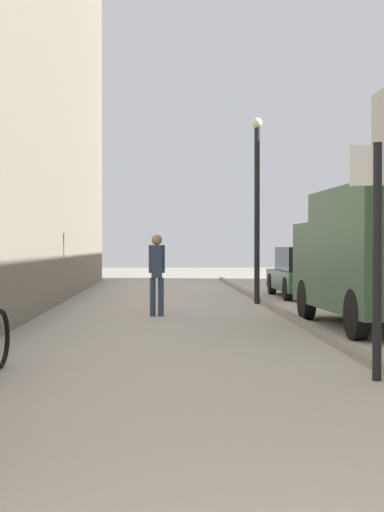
# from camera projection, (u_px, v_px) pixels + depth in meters

# --- Properties ---
(ground_plane) EXTENTS (80.00, 80.00, 0.00)m
(ground_plane) POSITION_uv_depth(u_px,v_px,m) (218.00, 329.00, 13.76)
(ground_plane) COLOR #A8A093
(kerb_strip) EXTENTS (0.16, 40.00, 0.12)m
(kerb_strip) POSITION_uv_depth(u_px,v_px,m) (306.00, 325.00, 13.82)
(kerb_strip) COLOR gray
(kerb_strip) RESTS_ON ground_plane
(pedestrian_mid_block) EXTENTS (0.34, 0.22, 1.72)m
(pedestrian_mid_block) POSITION_uv_depth(u_px,v_px,m) (157.00, 269.00, 16.24)
(pedestrian_mid_block) COLOR #2D3851
(pedestrian_mid_block) RESTS_ON ground_plane
(delivery_van) EXTENTS (2.23, 5.05, 2.47)m
(delivery_van) POSITION_uv_depth(u_px,v_px,m) (379.00, 255.00, 13.83)
(delivery_van) COLOR #335138
(delivery_van) RESTS_ON ground_plane
(parked_car) EXTENTS (1.86, 4.21, 1.45)m
(parked_car) POSITION_uv_depth(u_px,v_px,m) (307.00, 273.00, 22.37)
(parked_car) COLOR #335138
(parked_car) RESTS_ON ground_plane
(street_sign_post) EXTENTS (0.60, 0.10, 2.60)m
(street_sign_post) POSITION_uv_depth(u_px,v_px,m) (377.00, 239.00, 8.43)
(street_sign_post) COLOR black
(street_sign_post) RESTS_ON ground_plane
(lamp_post) EXTENTS (0.28, 0.28, 4.76)m
(lamp_post) POSITION_uv_depth(u_px,v_px,m) (257.00, 197.00, 19.76)
(lamp_post) COLOR black
(lamp_post) RESTS_ON ground_plane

